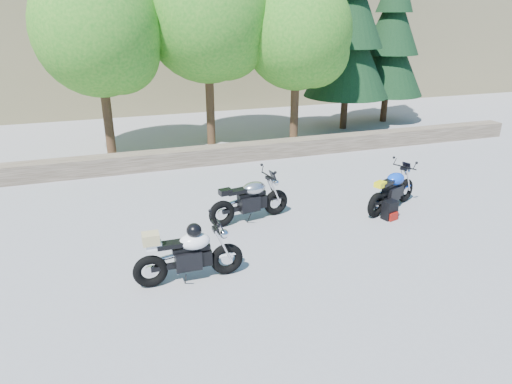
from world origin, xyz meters
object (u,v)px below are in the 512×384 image
silver_bike (250,200)px  white_bike (188,253)px  backpack (390,210)px  blue_bike (392,190)px

silver_bike → white_bike: bearing=-140.9°
backpack → silver_bike: bearing=147.7°
white_bike → backpack: size_ratio=4.46×
silver_bike → white_bike: white_bike is taller
blue_bike → backpack: bearing=-151.9°
white_bike → blue_bike: bearing=17.3°
silver_bike → blue_bike: bearing=-17.3°
silver_bike → blue_bike: (3.25, -0.43, -0.01)m
silver_bike → backpack: bearing=-27.0°
silver_bike → backpack: silver_bike is taller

